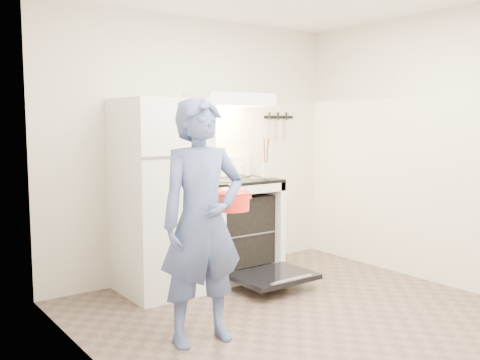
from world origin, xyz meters
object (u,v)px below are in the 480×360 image
person (202,222)px  tea_kettle (203,166)px  refrigerator (161,196)px  stove_body (234,229)px  dutch_oven (231,202)px

person → tea_kettle: bearing=64.5°
refrigerator → stove_body: size_ratio=1.85×
stove_body → person: size_ratio=0.55×
stove_body → person: bearing=-133.3°
tea_kettle → person: person is taller
stove_body → tea_kettle: size_ratio=3.37×
person → dutch_oven: bearing=37.1°
tea_kettle → person: size_ratio=0.16×
refrigerator → stove_body: refrigerator is taller
tea_kettle → dutch_oven: 1.14m
stove_body → dutch_oven: (-0.71, -0.94, 0.45)m
refrigerator → stove_body: bearing=1.8°
dutch_oven → tea_kettle: bearing=68.1°
person → stove_body: bearing=53.7°
refrigerator → dutch_oven: bearing=-83.8°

